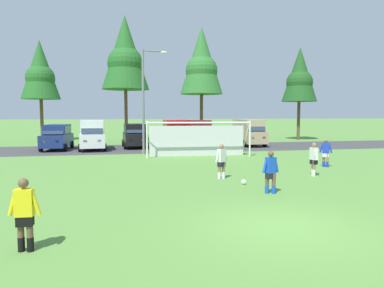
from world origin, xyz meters
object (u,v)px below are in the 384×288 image
object	(u,v)px
parked_car_slot_left	(92,134)
parked_car_slot_center	(175,133)
soccer_ball	(244,182)
player_defender_far	(326,153)
player_winger_left	(271,172)
player_striker_near	(314,159)
player_midfield_center	(221,161)
parked_car_slot_right	(249,132)
parked_car_slot_center_left	(135,135)
street_lamp	(145,100)
parked_car_slot_far_left	(57,137)
parked_car_slot_center_right	(196,133)
soccer_goal	(198,138)
referee	(25,215)

from	to	relation	value
parked_car_slot_left	parked_car_slot_center	bearing A→B (deg)	5.14
soccer_ball	player_defender_far	bearing A→B (deg)	31.29
soccer_ball	player_winger_left	xyz separation A→B (m)	(0.39, -1.85, 0.71)
player_striker_near	player_midfield_center	bearing A→B (deg)	177.95
player_striker_near	parked_car_slot_center	xyz separation A→B (m)	(-4.37, 16.12, 0.52)
parked_car_slot_right	player_defender_far	bearing A→B (deg)	-92.59
parked_car_slot_center_left	street_lamp	xyz separation A→B (m)	(0.62, -5.33, 2.97)
parked_car_slot_far_left	parked_car_slot_right	size ratio (longest dim) A/B	0.98
street_lamp	parked_car_slot_center_right	bearing A→B (deg)	36.56
parked_car_slot_right	street_lamp	bearing A→B (deg)	-153.62
soccer_ball	street_lamp	distance (m)	13.76
player_winger_left	player_striker_near	bearing A→B (deg)	40.76
soccer_ball	player_midfield_center	world-z (taller)	player_midfield_center
parked_car_slot_center_left	soccer_ball	bearing A→B (deg)	-77.95
player_defender_far	parked_car_slot_far_left	xyz separation A→B (m)	(-16.81, 13.52, 0.29)
player_midfield_center	player_winger_left	size ratio (longest dim) A/B	1.00
soccer_ball	street_lamp	xyz separation A→B (m)	(-3.25, 12.77, 3.97)
soccer_goal	referee	bearing A→B (deg)	-114.68
parked_car_slot_left	parked_car_slot_center_left	bearing A→B (deg)	19.36
parked_car_slot_left	referee	bearing A→B (deg)	-89.51
player_winger_left	parked_car_slot_left	world-z (taller)	parked_car_slot_left
player_defender_far	player_midfield_center	bearing A→B (deg)	-161.22
referee	parked_car_slot_left	xyz separation A→B (m)	(-0.20, 22.90, 0.52)
player_striker_near	parked_car_slot_center_left	size ratio (longest dim) A/B	0.35
soccer_goal	parked_car_slot_center_right	size ratio (longest dim) A/B	1.54
referee	parked_car_slot_center	size ratio (longest dim) A/B	0.34
parked_car_slot_center_left	parked_car_slot_center	size ratio (longest dim) A/B	0.96
player_striker_near	player_midfield_center	xyz separation A→B (m)	(-4.67, 0.17, 0.00)
parked_car_slot_center	parked_car_slot_right	size ratio (longest dim) A/B	1.01
player_winger_left	parked_car_slot_center_left	size ratio (longest dim) A/B	0.35
street_lamp	soccer_ball	bearing A→B (deg)	-75.73
player_midfield_center	player_winger_left	world-z (taller)	same
soccer_ball	player_striker_near	bearing A→B (deg)	18.18
player_defender_far	parked_car_slot_center_right	size ratio (longest dim) A/B	0.34
player_defender_far	parked_car_slot_far_left	size ratio (longest dim) A/B	0.35
parked_car_slot_left	parked_car_slot_right	world-z (taller)	same
referee	parked_car_slot_left	world-z (taller)	parked_car_slot_left
parked_car_slot_left	player_winger_left	bearing A→B (deg)	-67.10
player_striker_near	parked_car_slot_center_right	world-z (taller)	parked_car_slot_center_right
soccer_goal	player_defender_far	size ratio (longest dim) A/B	4.57
parked_car_slot_far_left	parked_car_slot_center_left	xyz separation A→B (m)	(6.57, 0.70, 0.00)
parked_car_slot_right	player_striker_near	bearing A→B (deg)	-99.95
parked_car_slot_left	parked_car_slot_right	xyz separation A→B (m)	(14.50, 1.03, 0.00)
parked_car_slot_center_left	parked_car_slot_right	size ratio (longest dim) A/B	0.97
referee	player_midfield_center	xyz separation A→B (m)	(6.74, 7.59, 0.00)
soccer_ball	referee	size ratio (longest dim) A/B	0.13
referee	parked_car_slot_far_left	xyz separation A→B (m)	(-3.14, 23.47, 0.29)
player_defender_far	soccer_goal	bearing A→B (deg)	132.48
parked_car_slot_center_left	street_lamp	size ratio (longest dim) A/B	0.59
soccer_ball	player_defender_far	size ratio (longest dim) A/B	0.13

